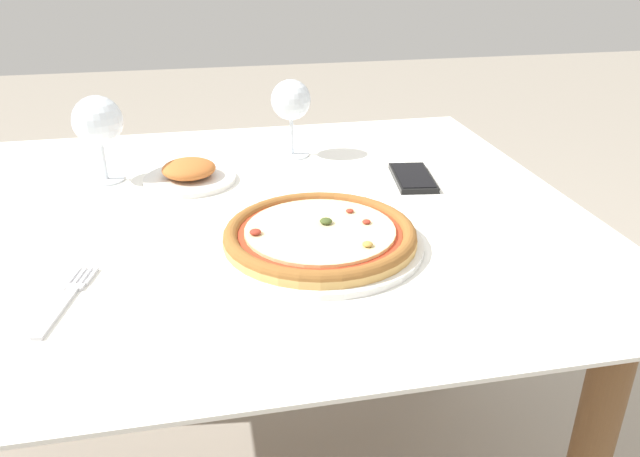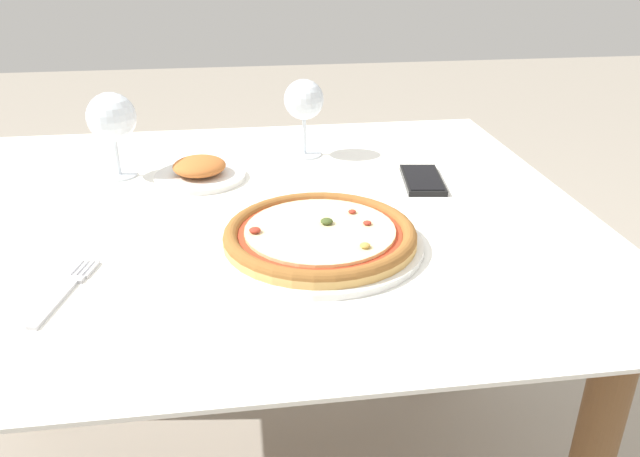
{
  "view_description": "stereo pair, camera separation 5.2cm",
  "coord_description": "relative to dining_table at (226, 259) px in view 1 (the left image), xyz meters",
  "views": [
    {
      "loc": [
        -0.03,
        -0.97,
        1.16
      ],
      "look_at": [
        0.14,
        -0.15,
        0.76
      ],
      "focal_mm": 35.0,
      "sensor_mm": 36.0,
      "label": 1
    },
    {
      "loc": [
        0.02,
        -0.98,
        1.16
      ],
      "look_at": [
        0.14,
        -0.15,
        0.76
      ],
      "focal_mm": 35.0,
      "sensor_mm": 36.0,
      "label": 2
    }
  ],
  "objects": [
    {
      "name": "fork",
      "position": [
        -0.21,
        -0.24,
        0.09
      ],
      "size": [
        0.06,
        0.17,
        0.0
      ],
      "color": "silver",
      "rests_on": "dining_table"
    },
    {
      "name": "wine_glass_far_left",
      "position": [
        -0.21,
        0.2,
        0.2
      ],
      "size": [
        0.09,
        0.09,
        0.16
      ],
      "color": "silver",
      "rests_on": "dining_table"
    },
    {
      "name": "dining_table",
      "position": [
        0.0,
        0.0,
        0.0
      ],
      "size": [
        1.21,
        0.98,
        0.73
      ],
      "color": "brown",
      "rests_on": "ground_plane"
    },
    {
      "name": "wine_glass_far_right",
      "position": [
        0.16,
        0.27,
        0.2
      ],
      "size": [
        0.08,
        0.08,
        0.16
      ],
      "color": "silver",
      "rests_on": "dining_table"
    },
    {
      "name": "pizza_plate",
      "position": [
        0.14,
        -0.15,
        0.11
      ],
      "size": [
        0.31,
        0.31,
        0.04
      ],
      "color": "white",
      "rests_on": "dining_table"
    },
    {
      "name": "side_plate",
      "position": [
        -0.05,
        0.16,
        0.11
      ],
      "size": [
        0.17,
        0.17,
        0.04
      ],
      "color": "white",
      "rests_on": "dining_table"
    },
    {
      "name": "cell_phone",
      "position": [
        0.36,
        0.08,
        0.09
      ],
      "size": [
        0.09,
        0.15,
        0.01
      ],
      "color": "black",
      "rests_on": "dining_table"
    }
  ]
}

